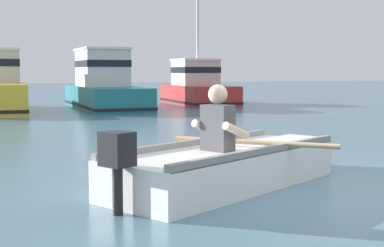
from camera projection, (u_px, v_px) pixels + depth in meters
name	position (u px, v px, depth m)	size (l,w,h in m)	color
ground_plane	(316.00, 193.00, 6.03)	(120.00, 120.00, 0.00)	slate
rowboat_with_person	(229.00, 165.00, 6.41)	(3.49, 2.40, 1.19)	white
moored_boat_yellow	(0.00, 88.00, 18.56)	(2.02, 5.77, 4.30)	gold
moored_boat_teal	(104.00, 86.00, 20.12)	(2.06, 6.06, 2.19)	#1E727A
moored_boat_red	(197.00, 87.00, 22.64)	(2.19, 4.64, 4.53)	#B72D28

